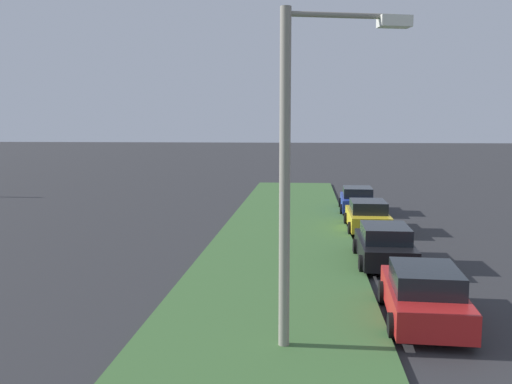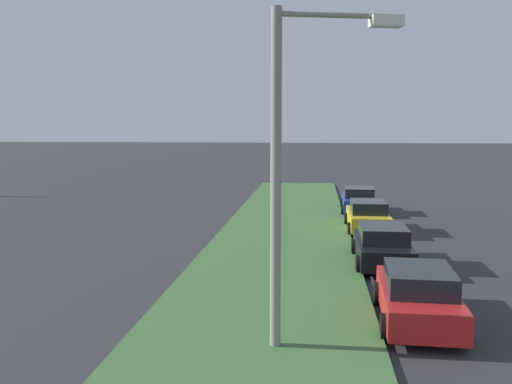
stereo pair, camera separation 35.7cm
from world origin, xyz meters
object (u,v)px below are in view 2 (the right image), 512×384
parked_car_black (382,246)px  parked_car_yellow (368,216)px  parked_car_blue (359,200)px  parked_car_red (418,296)px  streetlight (292,155)px

parked_car_black → parked_car_yellow: size_ratio=1.00×
parked_car_yellow → parked_car_blue: bearing=-0.3°
parked_car_yellow → parked_car_blue: same height
parked_car_black → parked_car_blue: size_ratio=0.99×
parked_car_red → parked_car_blue: 18.27m
parked_car_blue → streetlight: (-20.29, 3.04, 3.67)m
parked_car_yellow → parked_car_black: bearing=179.0°
parked_car_red → parked_car_blue: (18.27, 0.10, 0.00)m
parked_car_black → streetlight: (-7.96, 2.94, 3.67)m
parked_car_red → parked_car_yellow: same height
parked_car_red → parked_car_blue: same height
parked_car_yellow → streetlight: (-14.54, 3.03, 3.67)m
parked_car_blue → streetlight: streetlight is taller
parked_car_black → parked_car_yellow: 6.58m
parked_car_blue → streetlight: bearing=173.1°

